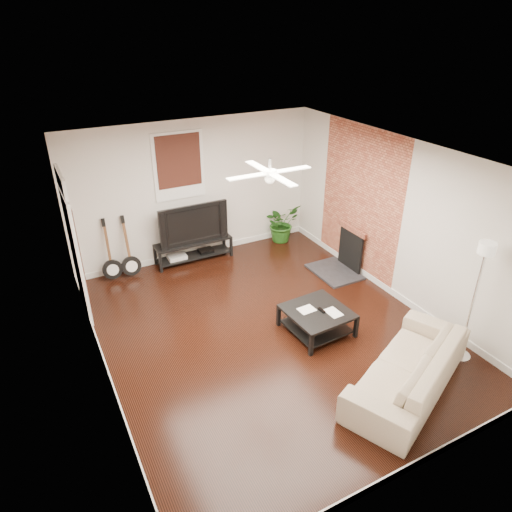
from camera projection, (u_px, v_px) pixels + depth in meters
The scene contains 14 objects.
room at pixel (269, 252), 6.73m from camera, with size 5.01×6.01×2.81m.
brick_accent at pixel (359, 202), 8.54m from camera, with size 0.02×2.20×2.80m, color #A14934.
fireplace at pixel (343, 250), 8.86m from camera, with size 0.80×1.10×0.92m, color black.
window_back at pixel (179, 166), 8.68m from camera, with size 1.00×0.06×1.30m, color black.
door_left at pixel (75, 245), 7.28m from camera, with size 0.08×1.00×2.50m, color white.
tv_stand at pixel (194, 250), 9.38m from camera, with size 1.56×0.42×0.44m, color black.
tv at pixel (191, 222), 9.11m from camera, with size 1.40×0.18×0.81m, color black.
coffee_table at pixel (317, 321), 7.27m from camera, with size 0.93×0.93×0.39m, color black.
sofa at pixel (409, 367), 6.10m from camera, with size 2.31×0.90×0.67m, color tan.
floor_lamp at pixel (473, 303), 6.37m from camera, with size 0.31×0.31×1.88m, color silver, non-canonical shape.
potted_plant at pixel (281, 223), 10.12m from camera, with size 0.76×0.65×0.84m, color #205418.
guitar_left at pixel (110, 251), 8.50m from camera, with size 0.37×0.26×1.21m, color black, non-canonical shape.
guitar_right at pixel (129, 248), 8.62m from camera, with size 0.37×0.26×1.21m, color black, non-canonical shape.
ceiling_fan at pixel (270, 173), 6.17m from camera, with size 1.24×1.24×0.32m, color white, non-canonical shape.
Camera 1 is at (-2.94, -5.22, 4.48)m, focal length 32.25 mm.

